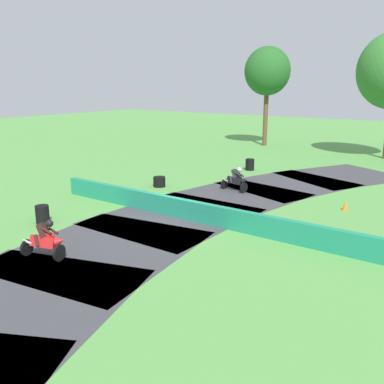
{
  "coord_description": "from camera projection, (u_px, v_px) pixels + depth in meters",
  "views": [
    {
      "loc": [
        11.74,
        -14.99,
        5.99
      ],
      "look_at": [
        0.05,
        1.31,
        0.9
      ],
      "focal_mm": 40.27,
      "sensor_mm": 36.0,
      "label": 1
    }
  ],
  "objects": [
    {
      "name": "ground_plane",
      "position": [
        175.0,
        216.0,
        19.92
      ],
      "size": [
        120.0,
        120.0,
        0.0
      ],
      "primitive_type": "plane",
      "color": "#569947"
    },
    {
      "name": "track_asphalt",
      "position": [
        201.0,
        222.0,
        19.07
      ],
      "size": [
        10.85,
        36.27,
        0.01
      ],
      "color": "#3D3D42",
      "rests_on": "ground"
    },
    {
      "name": "safety_barrier",
      "position": [
        268.0,
        227.0,
        17.08
      ],
      "size": [
        23.97,
        0.61,
        0.9
      ],
      "primitive_type": "cube",
      "rotation": [
        0.0,
        0.0,
        4.7
      ],
      "color": "#1E8466",
      "rests_on": "ground"
    },
    {
      "name": "motorcycle_lead_black",
      "position": [
        236.0,
        180.0,
        24.52
      ],
      "size": [
        1.71,
        0.95,
        1.43
      ],
      "color": "black",
      "rests_on": "ground"
    },
    {
      "name": "motorcycle_chase_red",
      "position": [
        46.0,
        240.0,
        15.11
      ],
      "size": [
        1.68,
        1.11,
        1.42
      ],
      "color": "black",
      "rests_on": "ground"
    },
    {
      "name": "tire_stack_near",
      "position": [
        250.0,
        165.0,
        30.39
      ],
      "size": [
        0.62,
        0.62,
        0.8
      ],
      "color": "black",
      "rests_on": "ground"
    },
    {
      "name": "tire_stack_mid_a",
      "position": [
        159.0,
        182.0,
        25.55
      ],
      "size": [
        0.72,
        0.72,
        0.6
      ],
      "color": "black",
      "rests_on": "ground"
    },
    {
      "name": "tire_stack_mid_b",
      "position": [
        42.0,
        214.0,
        18.87
      ],
      "size": [
        0.59,
        0.59,
        0.8
      ],
      "color": "black",
      "rests_on": "ground"
    },
    {
      "name": "traffic_cone",
      "position": [
        345.0,
        206.0,
        20.82
      ],
      "size": [
        0.28,
        0.28,
        0.44
      ],
      "primitive_type": "cone",
      "color": "orange",
      "rests_on": "ground"
    },
    {
      "name": "tree_far_right",
      "position": [
        267.0,
        72.0,
        40.84
      ],
      "size": [
        4.34,
        4.34,
        9.37
      ],
      "color": "brown",
      "rests_on": "ground"
    }
  ]
}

